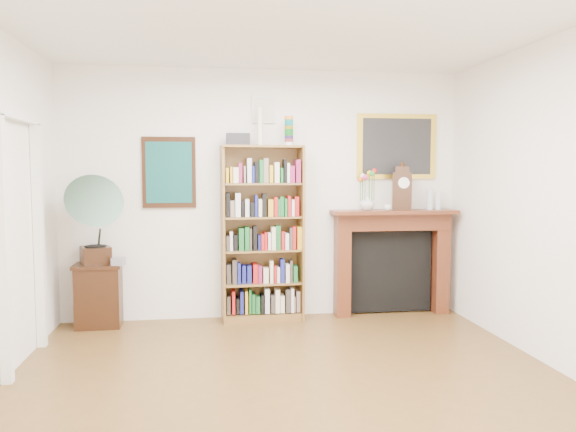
{
  "coord_description": "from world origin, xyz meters",
  "views": [
    {
      "loc": [
        -0.63,
        -3.83,
        1.67
      ],
      "look_at": [
        0.15,
        1.6,
        1.23
      ],
      "focal_mm": 35.0,
      "sensor_mm": 36.0,
      "label": 1
    }
  ],
  "objects_px": {
    "teacup": "(388,207)",
    "bottle_right": "(438,201)",
    "cd_stack": "(118,261)",
    "mantel_clock": "(402,189)",
    "bottle_left": "(430,199)",
    "bookshelf": "(262,223)",
    "side_cabinet": "(99,295)",
    "gramophone": "(91,215)",
    "flower_vase": "(367,203)",
    "fireplace": "(391,252)"
  },
  "relations": [
    {
      "from": "fireplace",
      "to": "gramophone",
      "type": "relative_size",
      "value": 1.53
    },
    {
      "from": "gramophone",
      "to": "cd_stack",
      "type": "bearing_deg",
      "value": -21.02
    },
    {
      "from": "teacup",
      "to": "bottle_right",
      "type": "relative_size",
      "value": 0.43
    },
    {
      "from": "bookshelf",
      "to": "teacup",
      "type": "height_order",
      "value": "bookshelf"
    },
    {
      "from": "mantel_clock",
      "to": "bottle_right",
      "type": "xyz_separation_m",
      "value": [
        0.44,
        -0.0,
        -0.14
      ]
    },
    {
      "from": "side_cabinet",
      "to": "teacup",
      "type": "xyz_separation_m",
      "value": [
        3.18,
        -0.03,
        0.91
      ]
    },
    {
      "from": "bookshelf",
      "to": "gramophone",
      "type": "height_order",
      "value": "bookshelf"
    },
    {
      "from": "fireplace",
      "to": "flower_vase",
      "type": "xyz_separation_m",
      "value": [
        -0.31,
        -0.05,
        0.58
      ]
    },
    {
      "from": "side_cabinet",
      "to": "gramophone",
      "type": "relative_size",
      "value": 0.71
    },
    {
      "from": "teacup",
      "to": "bottle_right",
      "type": "height_order",
      "value": "bottle_right"
    },
    {
      "from": "bottle_left",
      "to": "cd_stack",
      "type": "bearing_deg",
      "value": -177.34
    },
    {
      "from": "bookshelf",
      "to": "teacup",
      "type": "distance_m",
      "value": 1.43
    },
    {
      "from": "flower_vase",
      "to": "bottle_left",
      "type": "distance_m",
      "value": 0.76
    },
    {
      "from": "flower_vase",
      "to": "teacup",
      "type": "bearing_deg",
      "value": -19.14
    },
    {
      "from": "bookshelf",
      "to": "teacup",
      "type": "relative_size",
      "value": 26.0
    },
    {
      "from": "mantel_clock",
      "to": "bottle_right",
      "type": "height_order",
      "value": "mantel_clock"
    },
    {
      "from": "side_cabinet",
      "to": "bookshelf",
      "type": "bearing_deg",
      "value": -0.6
    },
    {
      "from": "bookshelf",
      "to": "bottle_right",
      "type": "relative_size",
      "value": 11.2
    },
    {
      "from": "bookshelf",
      "to": "side_cabinet",
      "type": "bearing_deg",
      "value": 177.35
    },
    {
      "from": "gramophone",
      "to": "bottle_left",
      "type": "distance_m",
      "value": 3.75
    },
    {
      "from": "mantel_clock",
      "to": "teacup",
      "type": "height_order",
      "value": "mantel_clock"
    },
    {
      "from": "fireplace",
      "to": "bookshelf",
      "type": "bearing_deg",
      "value": -176.28
    },
    {
      "from": "bottle_right",
      "to": "flower_vase",
      "type": "bearing_deg",
      "value": 178.75
    },
    {
      "from": "mantel_clock",
      "to": "flower_vase",
      "type": "bearing_deg",
      "value": -165.41
    },
    {
      "from": "bookshelf",
      "to": "mantel_clock",
      "type": "height_order",
      "value": "bookshelf"
    },
    {
      "from": "fireplace",
      "to": "teacup",
      "type": "distance_m",
      "value": 0.55
    },
    {
      "from": "flower_vase",
      "to": "side_cabinet",
      "type": "bearing_deg",
      "value": -179.12
    },
    {
      "from": "gramophone",
      "to": "mantel_clock",
      "type": "distance_m",
      "value": 3.41
    },
    {
      "from": "bookshelf",
      "to": "cd_stack",
      "type": "xyz_separation_m",
      "value": [
        -1.53,
        -0.13,
        -0.37
      ]
    },
    {
      "from": "gramophone",
      "to": "teacup",
      "type": "distance_m",
      "value": 3.21
    },
    {
      "from": "mantel_clock",
      "to": "teacup",
      "type": "bearing_deg",
      "value": -145.41
    },
    {
      "from": "gramophone",
      "to": "flower_vase",
      "type": "bearing_deg",
      "value": -17.27
    },
    {
      "from": "flower_vase",
      "to": "teacup",
      "type": "distance_m",
      "value": 0.24
    },
    {
      "from": "fireplace",
      "to": "cd_stack",
      "type": "height_order",
      "value": "fireplace"
    },
    {
      "from": "bookshelf",
      "to": "bottle_left",
      "type": "relative_size",
      "value": 9.33
    },
    {
      "from": "bookshelf",
      "to": "mantel_clock",
      "type": "relative_size",
      "value": 4.51
    },
    {
      "from": "cd_stack",
      "to": "mantel_clock",
      "type": "xyz_separation_m",
      "value": [
        3.14,
        0.14,
        0.74
      ]
    },
    {
      "from": "fireplace",
      "to": "flower_vase",
      "type": "height_order",
      "value": "flower_vase"
    },
    {
      "from": "bookshelf",
      "to": "flower_vase",
      "type": "distance_m",
      "value": 1.22
    },
    {
      "from": "side_cabinet",
      "to": "cd_stack",
      "type": "distance_m",
      "value": 0.46
    },
    {
      "from": "side_cabinet",
      "to": "flower_vase",
      "type": "relative_size",
      "value": 3.92
    },
    {
      "from": "side_cabinet",
      "to": "gramophone",
      "type": "xyz_separation_m",
      "value": [
        -0.03,
        -0.11,
        0.88
      ]
    },
    {
      "from": "cd_stack",
      "to": "mantel_clock",
      "type": "bearing_deg",
      "value": 2.52
    },
    {
      "from": "cd_stack",
      "to": "bottle_left",
      "type": "xyz_separation_m",
      "value": [
        3.49,
        0.16,
        0.62
      ]
    },
    {
      "from": "bookshelf",
      "to": "gramophone",
      "type": "relative_size",
      "value": 2.36
    },
    {
      "from": "teacup",
      "to": "bottle_right",
      "type": "bearing_deg",
      "value": 5.27
    },
    {
      "from": "bookshelf",
      "to": "side_cabinet",
      "type": "xyz_separation_m",
      "value": [
        -1.76,
        -0.02,
        -0.75
      ]
    },
    {
      "from": "side_cabinet",
      "to": "cd_stack",
      "type": "height_order",
      "value": "cd_stack"
    },
    {
      "from": "bookshelf",
      "to": "fireplace",
      "type": "height_order",
      "value": "bookshelf"
    },
    {
      "from": "bottle_left",
      "to": "mantel_clock",
      "type": "bearing_deg",
      "value": -176.04
    }
  ]
}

